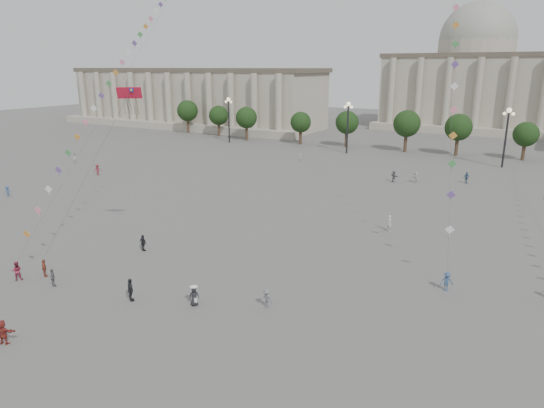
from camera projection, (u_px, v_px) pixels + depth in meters
The scene contains 26 objects.
ground at pixel (191, 308), 36.69m from camera, with size 360.00×360.00×0.00m, color #5B5956.
hall_west at pixel (193, 98), 148.65m from camera, with size 84.00×26.22×17.20m.
hall_central at pixel (473, 79), 140.54m from camera, with size 48.30×34.30×35.50m.
tree_row at pixel (430, 128), 100.25m from camera, with size 137.12×5.12×8.00m.
lamp_post_far_west at pixel (229, 112), 114.63m from camera, with size 2.00×0.90×10.65m.
lamp_post_mid_west at pixel (348, 118), 100.24m from camera, with size 2.00×0.90×10.65m.
lamp_post_mid_east at pixel (507, 127), 85.85m from camera, with size 2.00×0.90×10.65m.
person_crowd_0 at pixel (466, 178), 75.62m from camera, with size 1.04×0.43×1.77m, color #334D74.
person_crowd_1 at pixel (75, 158), 91.91m from camera, with size 0.91×0.71×1.88m, color silver.
person_crowd_2 at pixel (98, 170), 81.12m from camera, with size 1.21×0.69×1.87m, color maroon.
person_crowd_4 at pixel (416, 177), 76.16m from camera, with size 1.55×0.49×1.67m, color silver.
person_crowd_5 at pixel (8, 191), 67.68m from camera, with size 1.04×0.60×1.61m, color #3A5983.
person_crowd_6 at pixel (267, 299), 36.46m from camera, with size 0.99×0.57×1.53m, color slate.
person_crowd_10 at pixel (301, 158), 92.69m from camera, with size 0.60×0.39×1.63m, color #B5B6B1.
person_crowd_12 at pixel (394, 176), 76.44m from camera, with size 1.71×0.54×1.84m, color slate.
person_crowd_13 at pixel (390, 223), 53.57m from camera, with size 0.67×0.44×1.83m, color silver.
tourist_0 at pixel (44, 268), 41.91m from camera, with size 0.92×0.38×1.58m, color brown.
tourist_1 at pixel (131, 290), 37.52m from camera, with size 1.09×0.46×1.87m, color #232329.
tourist_2 at pixel (3, 332), 31.70m from camera, with size 1.57×0.50×1.70m, color maroon.
tourist_3 at pixel (53, 278), 40.06m from camera, with size 0.91×0.38×1.55m, color slate.
tourist_4 at pixel (143, 243), 47.78m from camera, with size 0.98×0.41×1.66m, color black.
kite_flyer_0 at pixel (17, 271), 41.27m from camera, with size 0.81×0.63×1.67m, color maroon.
kite_flyer_1 at pixel (447, 281), 39.27m from camera, with size 1.05×0.60×1.62m, color #344C76.
hat_person at pixel (194, 296), 36.83m from camera, with size 0.89×0.85×1.69m.
dragon_kite at pixel (129, 102), 43.57m from camera, with size 2.66×5.02×16.39m.
kite_train_west at pixel (135, 48), 61.08m from camera, with size 17.75×46.32×60.80m.
Camera 1 is at (21.88, -25.65, 17.59)m, focal length 32.00 mm.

